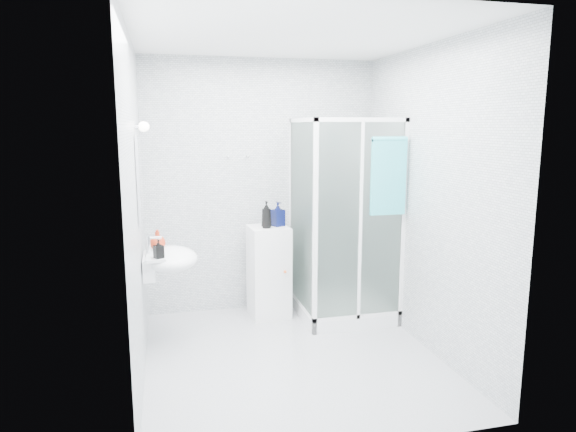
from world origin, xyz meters
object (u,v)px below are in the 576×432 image
object	(u,v)px
shower_enclosure	(338,275)
shampoo_bottle_a	(266,215)
storage_cabinet	(269,272)
soap_dispenser_black	(159,249)
shampoo_bottle_b	(278,214)
soap_dispenser_orange	(158,240)
hand_towel	(389,174)
wall_basin	(168,260)

from	to	relation	value
shower_enclosure	shampoo_bottle_a	xyz separation A→B (m)	(-0.69, 0.19, 0.62)
storage_cabinet	soap_dispenser_black	xyz separation A→B (m)	(-1.07, -0.74, 0.47)
storage_cabinet	shampoo_bottle_b	distance (m)	0.60
shower_enclosure	soap_dispenser_orange	size ratio (longest dim) A/B	11.52
hand_towel	soap_dispenser_black	distance (m)	2.13
storage_cabinet	shampoo_bottle_b	xyz separation A→B (m)	(0.10, 0.02, 0.59)
wall_basin	shampoo_bottle_b	xyz separation A→B (m)	(1.10, 0.58, 0.26)
shower_enclosure	soap_dispenser_orange	world-z (taller)	shower_enclosure
soap_dispenser_orange	soap_dispenser_black	xyz separation A→B (m)	(0.01, -0.31, -0.01)
hand_towel	shampoo_bottle_b	bearing A→B (deg)	143.05
wall_basin	storage_cabinet	size ratio (longest dim) A/B	0.60
shampoo_bottle_a	soap_dispenser_black	size ratio (longest dim) A/B	1.73
storage_cabinet	soap_dispenser_orange	distance (m)	1.26
shower_enclosure	shampoo_bottle_b	xyz separation A→B (m)	(-0.56, 0.26, 0.60)
shower_enclosure	soap_dispenser_orange	bearing A→B (deg)	-173.67
shampoo_bottle_b	soap_dispenser_orange	bearing A→B (deg)	-158.85
hand_towel	shampoo_bottle_a	xyz separation A→B (m)	(-1.01, 0.59, -0.43)
storage_cabinet	soap_dispenser_orange	bearing A→B (deg)	-161.99
shampoo_bottle_a	shampoo_bottle_b	size ratio (longest dim) A/B	1.09
soap_dispenser_orange	shower_enclosure	bearing A→B (deg)	6.33
shower_enclosure	hand_towel	xyz separation A→B (m)	(0.32, -0.40, 1.05)
shower_enclosure	storage_cabinet	bearing A→B (deg)	160.00
storage_cabinet	hand_towel	distance (m)	1.56
hand_towel	shampoo_bottle_b	xyz separation A→B (m)	(-0.88, 0.66, -0.44)
shampoo_bottle_b	soap_dispenser_black	size ratio (longest dim) A/B	1.59
wall_basin	storage_cabinet	distance (m)	1.19
shampoo_bottle_a	soap_dispenser_orange	world-z (taller)	shampoo_bottle_a
shower_enclosure	shampoo_bottle_a	bearing A→B (deg)	164.72
storage_cabinet	shampoo_bottle_a	bearing A→B (deg)	-124.42
shower_enclosure	soap_dispenser_black	size ratio (longest dim) A/B	12.93
wall_basin	soap_dispenser_orange	size ratio (longest dim) A/B	3.22
storage_cabinet	hand_towel	bearing A→B (deg)	-37.00
soap_dispenser_black	storage_cabinet	bearing A→B (deg)	34.90
shower_enclosure	shampoo_bottle_a	size ratio (longest dim) A/B	7.47
storage_cabinet	hand_towel	world-z (taller)	hand_towel
storage_cabinet	soap_dispenser_orange	xyz separation A→B (m)	(-1.08, -0.43, 0.48)
wall_basin	shampoo_bottle_a	bearing A→B (deg)	27.61
shampoo_bottle_a	soap_dispenser_black	distance (m)	1.25
storage_cabinet	soap_dispenser_black	world-z (taller)	soap_dispenser_black
hand_towel	shampoo_bottle_a	distance (m)	1.25
storage_cabinet	shampoo_bottle_b	size ratio (longest dim) A/B	3.79
hand_towel	shampoo_bottle_a	world-z (taller)	hand_towel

